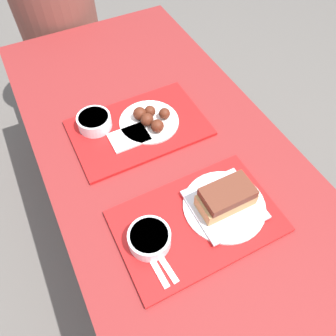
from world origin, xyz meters
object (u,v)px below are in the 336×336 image
tray_near (197,221)px  person_seated_across (57,15)px  tray_far (139,128)px  bowl_coleslaw_far (94,121)px  bowl_coleslaw_near (149,238)px  brisket_sandwich_plate (225,201)px  wings_plate_far (150,119)px

tray_near → person_seated_across: person_seated_across is taller
tray_near → tray_far: same height
tray_near → bowl_coleslaw_far: (-0.13, 0.47, 0.03)m
tray_near → bowl_coleslaw_near: 0.15m
tray_far → bowl_coleslaw_near: 0.43m
bowl_coleslaw_far → bowl_coleslaw_near: bearing=-91.6°
brisket_sandwich_plate → tray_near: bearing=-177.9°
wings_plate_far → bowl_coleslaw_near: bearing=-115.2°
tray_near → wings_plate_far: wings_plate_far is taller
tray_far → wings_plate_far: (0.04, -0.00, 0.02)m
person_seated_across → wings_plate_far: bearing=-84.8°
tray_near → wings_plate_far: 0.40m
bowl_coleslaw_near → bowl_coleslaw_far: size_ratio=1.00×
bowl_coleslaw_far → person_seated_across: size_ratio=0.18×
bowl_coleslaw_near → person_seated_across: 1.34m
person_seated_across → brisket_sandwich_plate: bearing=-84.2°
tray_near → bowl_coleslaw_near: bowl_coleslaw_near is taller
wings_plate_far → brisket_sandwich_plate: bearing=-82.8°
tray_near → person_seated_across: size_ratio=0.71×
brisket_sandwich_plate → person_seated_across: bearing=95.8°
tray_near → tray_far: 0.40m
tray_far → person_seated_across: 0.94m
tray_near → tray_far: size_ratio=1.00×
tray_far → brisket_sandwich_plate: size_ratio=1.92×
bowl_coleslaw_far → wings_plate_far: 0.19m
brisket_sandwich_plate → wings_plate_far: bearing=97.2°
tray_near → bowl_coleslaw_far: bowl_coleslaw_far is taller
bowl_coleslaw_near → wings_plate_far: (0.19, 0.40, -0.01)m
brisket_sandwich_plate → bowl_coleslaw_far: (-0.22, 0.47, -0.01)m
brisket_sandwich_plate → bowl_coleslaw_near: bearing=-179.7°
bowl_coleslaw_far → person_seated_across: person_seated_across is taller
brisket_sandwich_plate → bowl_coleslaw_far: 0.52m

